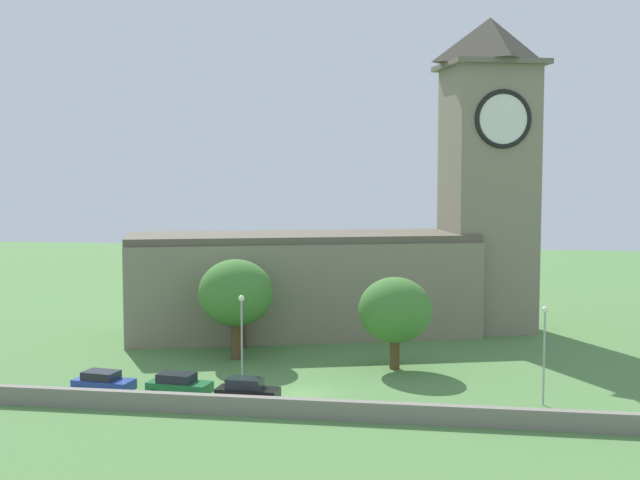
# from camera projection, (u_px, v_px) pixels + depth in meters

# --- Properties ---
(ground_plane) EXTENTS (200.00, 200.00, 0.00)m
(ground_plane) POSITION_uv_depth(u_px,v_px,m) (333.00, 351.00, 76.81)
(ground_plane) COLOR #517F42
(church) EXTENTS (41.38, 21.68, 31.12)m
(church) POSITION_uv_depth(u_px,v_px,m) (374.00, 241.00, 85.14)
(church) COLOR gray
(church) RESTS_ON ground
(quay_barrier) EXTENTS (59.08, 0.70, 1.28)m
(quay_barrier) POSITION_uv_depth(u_px,v_px,m) (287.00, 408.00, 56.50)
(quay_barrier) COLOR gray
(quay_barrier) RESTS_ON ground
(car_blue) EXTENTS (4.55, 2.78, 1.64)m
(car_blue) POSITION_uv_depth(u_px,v_px,m) (103.00, 382.00, 62.44)
(car_blue) COLOR #233D9E
(car_blue) RESTS_ON ground
(car_green) EXTENTS (4.70, 2.75, 1.70)m
(car_green) POSITION_uv_depth(u_px,v_px,m) (179.00, 385.00, 61.55)
(car_green) COLOR #1E6B38
(car_green) RESTS_ON ground
(car_black) EXTENTS (4.38, 2.29, 1.92)m
(car_black) POSITION_uv_depth(u_px,v_px,m) (247.00, 392.00, 59.25)
(car_black) COLOR black
(car_black) RESTS_ON ground
(streetlamp_west_mid) EXTENTS (0.44, 0.44, 7.12)m
(streetlamp_west_mid) POSITION_uv_depth(u_px,v_px,m) (242.00, 327.00, 62.67)
(streetlamp_west_mid) COLOR #9EA0A5
(streetlamp_west_mid) RESTS_ON ground
(streetlamp_central) EXTENTS (0.44, 0.44, 6.89)m
(streetlamp_central) POSITION_uv_depth(u_px,v_px,m) (544.00, 339.00, 59.05)
(streetlamp_central) COLOR #9EA0A5
(streetlamp_central) RESTS_ON ground
(tree_by_tower) EXTENTS (5.38, 5.38, 7.82)m
(tree_by_tower) POSITION_uv_depth(u_px,v_px,m) (242.00, 290.00, 77.62)
(tree_by_tower) COLOR brown
(tree_by_tower) RESTS_ON ground
(tree_riverside_west) EXTENTS (6.34, 6.34, 8.59)m
(tree_riverside_west) POSITION_uv_depth(u_px,v_px,m) (236.00, 293.00, 73.17)
(tree_riverside_west) COLOR brown
(tree_riverside_west) RESTS_ON ground
(tree_riverside_east) EXTENTS (5.93, 5.93, 7.52)m
(tree_riverside_east) POSITION_uv_depth(u_px,v_px,m) (395.00, 310.00, 69.73)
(tree_riverside_east) COLOR brown
(tree_riverside_east) RESTS_ON ground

